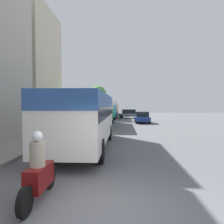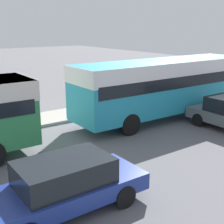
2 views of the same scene
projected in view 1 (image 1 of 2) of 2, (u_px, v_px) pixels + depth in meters
name	position (u px, v px, depth m)	size (l,w,h in m)	color
ground_plane	(102.00, 209.00, 4.92)	(120.00, 120.00, 0.00)	slate
building_far_terrace	(21.00, 70.00, 20.36)	(5.61, 7.07, 11.16)	beige
bus_lead	(85.00, 114.00, 11.65)	(2.53, 9.42, 2.89)	silver
bus_following	(101.00, 109.00, 24.49)	(2.49, 9.82, 2.93)	#2D8447
bus_third_in_line	(109.00, 107.00, 36.80)	(2.57, 10.41, 3.08)	teal
bus_rear	(112.00, 106.00, 49.25)	(2.60, 9.38, 2.97)	#EA5B23
motorcycle_behind_lead	(39.00, 173.00, 5.31)	(0.39, 2.24, 1.73)	maroon
car_crossing	(129.00, 114.00, 37.84)	(4.18, 1.83, 1.53)	slate
car_far_curb	(142.00, 117.00, 28.22)	(1.84, 4.44, 1.45)	navy
pedestrian_near_curb	(61.00, 120.00, 17.44)	(0.34, 0.34, 1.82)	#232838
street_tree	(98.00, 94.00, 50.24)	(3.78, 3.78, 6.51)	brown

